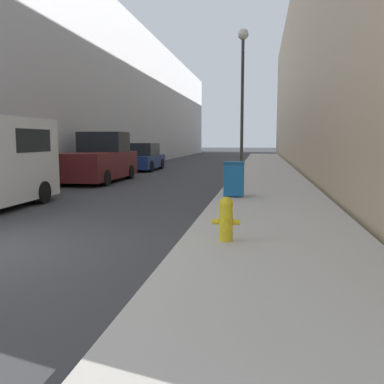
{
  "coord_description": "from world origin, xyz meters",
  "views": [
    {
      "loc": [
        4.75,
        -5.9,
        1.79
      ],
      "look_at": [
        1.23,
        15.81,
        -0.87
      ],
      "focal_mm": 40.0,
      "sensor_mm": 36.0,
      "label": 1
    }
  ],
  "objects_px": {
    "fire_hydrant": "(226,218)",
    "lamppost": "(242,82)",
    "parked_sedan_near": "(143,158)",
    "trash_bin": "(234,179)",
    "pickup_truck": "(98,161)"
  },
  "relations": [
    {
      "from": "lamppost",
      "to": "pickup_truck",
      "type": "relative_size",
      "value": 1.16
    },
    {
      "from": "lamppost",
      "to": "pickup_truck",
      "type": "distance_m",
      "value": 7.01
    },
    {
      "from": "pickup_truck",
      "to": "fire_hydrant",
      "type": "bearing_deg",
      "value": -59.19
    },
    {
      "from": "trash_bin",
      "to": "lamppost",
      "type": "bearing_deg",
      "value": 90.13
    },
    {
      "from": "fire_hydrant",
      "to": "trash_bin",
      "type": "relative_size",
      "value": 0.71
    },
    {
      "from": "lamppost",
      "to": "parked_sedan_near",
      "type": "xyz_separation_m",
      "value": [
        -6.21,
        7.56,
        -3.33
      ]
    },
    {
      "from": "fire_hydrant",
      "to": "lamppost",
      "type": "relative_size",
      "value": 0.12
    },
    {
      "from": "fire_hydrant",
      "to": "lamppost",
      "type": "xyz_separation_m",
      "value": [
        -0.24,
        10.42,
        3.53
      ]
    },
    {
      "from": "parked_sedan_near",
      "to": "lamppost",
      "type": "bearing_deg",
      "value": -50.61
    },
    {
      "from": "pickup_truck",
      "to": "parked_sedan_near",
      "type": "relative_size",
      "value": 1.19
    },
    {
      "from": "trash_bin",
      "to": "pickup_truck",
      "type": "height_order",
      "value": "pickup_truck"
    },
    {
      "from": "lamppost",
      "to": "parked_sedan_near",
      "type": "relative_size",
      "value": 1.39
    },
    {
      "from": "pickup_truck",
      "to": "parked_sedan_near",
      "type": "distance_m",
      "value": 7.11
    },
    {
      "from": "lamppost",
      "to": "parked_sedan_near",
      "type": "distance_m",
      "value": 10.33
    },
    {
      "from": "trash_bin",
      "to": "parked_sedan_near",
      "type": "bearing_deg",
      "value": 116.74
    }
  ]
}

